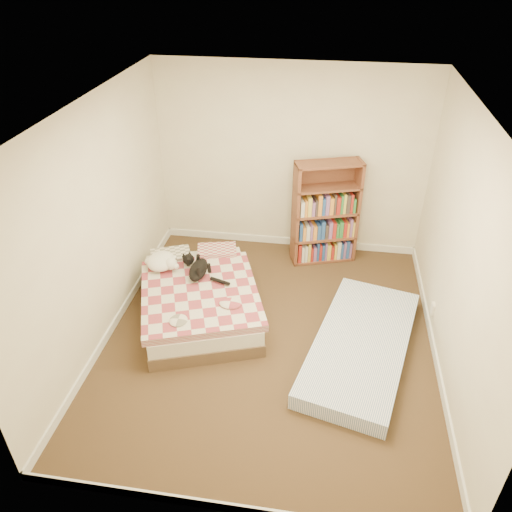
# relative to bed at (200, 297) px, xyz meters

# --- Properties ---
(room) EXTENTS (3.51, 4.01, 2.51)m
(room) POSITION_rel_bed_xyz_m (0.85, -0.33, 0.99)
(room) COLOR #43341C
(room) RESTS_ON ground
(bed) EXTENTS (1.70, 2.02, 0.46)m
(bed) POSITION_rel_bed_xyz_m (0.00, 0.00, 0.00)
(bed) COLOR brown
(bed) RESTS_ON room
(bookshelf) EXTENTS (0.92, 0.53, 1.40)m
(bookshelf) POSITION_rel_bed_xyz_m (1.35, 1.39, 0.31)
(bookshelf) COLOR brown
(bookshelf) RESTS_ON room
(floor_mattress) EXTENTS (1.36, 2.17, 0.18)m
(floor_mattress) POSITION_rel_bed_xyz_m (1.83, -0.40, -0.12)
(floor_mattress) COLOR #6F8ABA
(floor_mattress) RESTS_ON room
(black_cat) EXTENTS (0.44, 0.73, 0.17)m
(black_cat) POSITION_rel_bed_xyz_m (-0.04, 0.19, 0.28)
(black_cat) COLOR black
(black_cat) RESTS_ON bed
(white_dog) EXTENTS (0.45, 0.47, 0.18)m
(white_dog) POSITION_rel_bed_xyz_m (-0.50, 0.22, 0.29)
(white_dog) COLOR white
(white_dog) RESTS_ON bed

